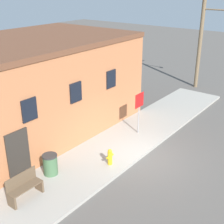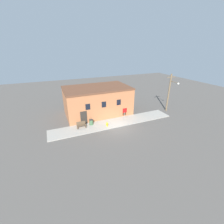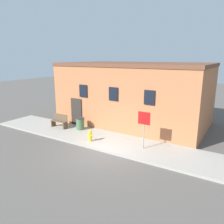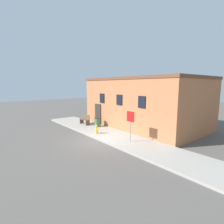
# 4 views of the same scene
# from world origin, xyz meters

# --- Properties ---
(ground_plane) EXTENTS (80.00, 80.00, 0.00)m
(ground_plane) POSITION_xyz_m (0.00, 0.00, 0.00)
(ground_plane) COLOR #56514C
(sidewalk) EXTENTS (19.76, 2.95, 0.13)m
(sidewalk) POSITION_xyz_m (0.00, 1.48, 0.07)
(sidewalk) COLOR #9E998E
(sidewalk) RESTS_ON ground
(brick_building) EXTENTS (11.14, 6.86, 4.82)m
(brick_building) POSITION_xyz_m (-1.10, 6.32, 2.41)
(brick_building) COLOR #B26B42
(brick_building) RESTS_ON ground
(fire_hydrant) EXTENTS (0.42, 0.20, 0.73)m
(fire_hydrant) POSITION_xyz_m (-1.45, 0.73, 0.50)
(fire_hydrant) COLOR gold
(fire_hydrant) RESTS_ON sidewalk
(stop_sign) EXTENTS (0.72, 0.06, 2.17)m
(stop_sign) POSITION_xyz_m (1.81, 1.41, 1.66)
(stop_sign) COLOR gray
(stop_sign) RESTS_ON sidewalk
(bench) EXTENTS (1.30, 0.44, 0.99)m
(bench) POSITION_xyz_m (-5.11, 1.78, 0.60)
(bench) COLOR brown
(bench) RESTS_ON sidewalk
(trash_bin) EXTENTS (0.61, 0.61, 0.87)m
(trash_bin) POSITION_xyz_m (-3.49, 2.20, 0.57)
(trash_bin) COLOR #426642
(trash_bin) RESTS_ON sidewalk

